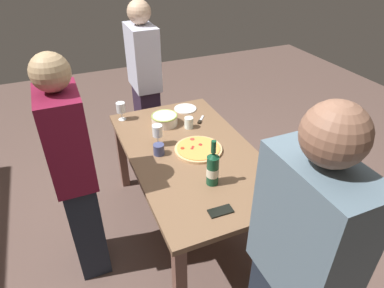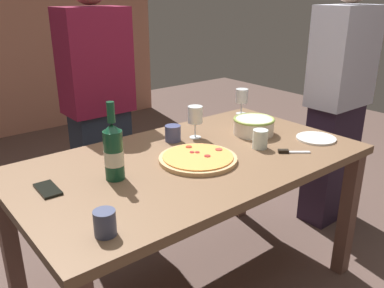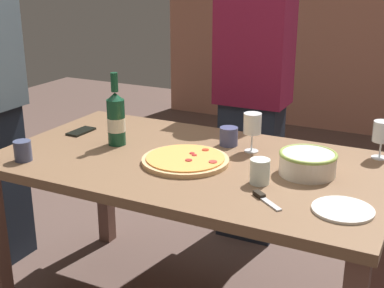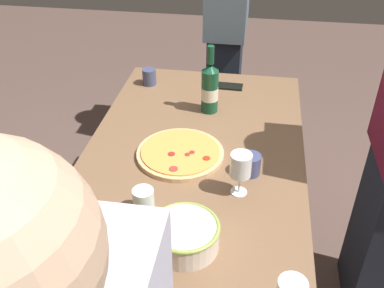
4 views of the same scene
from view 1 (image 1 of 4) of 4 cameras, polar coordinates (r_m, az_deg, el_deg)
The scene contains 16 objects.
ground_plane at distance 2.96m, azimuth -0.00°, elevation -13.40°, with size 8.00×8.00×0.00m, color brown.
dining_table at distance 2.52m, azimuth -0.00°, elevation -3.04°, with size 1.60×0.90×0.75m.
pizza at distance 2.47m, azimuth 1.09°, elevation -0.87°, with size 0.35×0.35×0.03m.
serving_bowl at distance 2.80m, azimuth -4.71°, elevation 4.24°, with size 0.22×0.22×0.09m.
wine_bottle at distance 2.11m, azimuth 3.55°, elevation -4.12°, with size 0.08×0.08×0.32m.
wine_glass_near_pizza at distance 2.90m, azimuth -12.02°, elevation 5.95°, with size 0.08×0.08×0.16m.
wine_glass_by_bottle at distance 2.50m, azimuth -5.92°, elevation 2.10°, with size 0.08×0.08×0.17m.
cup_amber at distance 2.74m, azimuth -0.54°, elevation 3.65°, with size 0.07×0.07×0.09m, color white.
cup_ceramic at distance 2.16m, azimuth 14.40°, elevation -6.81°, with size 0.07×0.07×0.08m, color #414868.
cup_spare at distance 2.43m, azimuth -5.67°, elevation -0.92°, with size 0.08×0.08×0.08m, color #414874.
side_plate at distance 3.06m, azimuth -1.14°, elevation 6.04°, with size 0.20×0.20×0.01m, color white.
cell_phone at distance 1.99m, azimuth 4.89°, elevation -11.33°, with size 0.07×0.14×0.01m, color black.
pizza_knife at distance 2.86m, azimuth 1.42°, elevation 4.01°, with size 0.13×0.11×0.02m.
person_host at distance 1.63m, azimuth 17.34°, elevation -20.68°, with size 0.44×0.24×1.70m.
person_guest_left at distance 3.43m, azimuth -8.02°, elevation 10.01°, with size 0.41×0.24×1.62m.
person_guest_right at distance 2.26m, azimuth -19.32°, elevation -5.03°, with size 0.38×0.24×1.61m.
Camera 1 is at (-1.88, 0.80, 2.14)m, focal length 31.29 mm.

